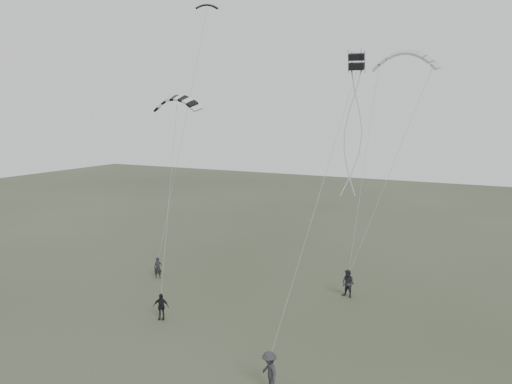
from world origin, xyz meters
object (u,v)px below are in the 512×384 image
at_px(flyer_right, 348,284).
at_px(flyer_center, 161,306).
at_px(flyer_left, 158,268).
at_px(kite_pale_large, 405,52).
at_px(kite_box, 357,62).
at_px(flyer_far, 269,372).
at_px(kite_striped, 177,98).
at_px(kite_dark_small, 207,5).

xyz_separation_m(flyer_right, flyer_center, (-8.79, -8.49, -0.14)).
height_order(flyer_left, flyer_center, flyer_center).
height_order(kite_pale_large, kite_box, kite_pale_large).
xyz_separation_m(flyer_far, kite_striped, (-11.12, 9.08, 12.14)).
height_order(flyer_right, flyer_far, flyer_right).
distance_m(kite_pale_large, kite_box, 12.27).
height_order(flyer_right, kite_pale_large, kite_pale_large).
bearing_deg(kite_striped, kite_pale_large, 30.15).
relative_size(flyer_left, kite_box, 2.08).
height_order(kite_dark_small, kite_pale_large, kite_dark_small).
xyz_separation_m(flyer_left, kite_pale_large, (15.67, 7.80, 15.41)).
distance_m(flyer_left, kite_dark_small, 19.80).
relative_size(flyer_right, flyer_center, 1.17).
relative_size(flyer_center, kite_dark_small, 0.94).
relative_size(flyer_right, kite_box, 2.46).
bearing_deg(kite_striped, flyer_right, 14.01).
distance_m(flyer_far, kite_dark_small, 26.84).
height_order(kite_striped, kite_box, kite_box).
distance_m(flyer_center, kite_box, 17.55).
distance_m(flyer_right, kite_box, 15.36).
bearing_deg(flyer_center, flyer_far, -44.99).
xyz_separation_m(flyer_center, flyer_far, (9.02, -4.11, 0.13)).
xyz_separation_m(flyer_right, kite_dark_small, (-11.87, 1.90, 19.06)).
height_order(flyer_left, kite_pale_large, kite_pale_large).
height_order(flyer_right, kite_dark_small, kite_dark_small).
height_order(flyer_far, kite_pale_large, kite_pale_large).
bearing_deg(kite_dark_small, kite_box, -61.43).
height_order(flyer_right, kite_striped, kite_striped).
distance_m(flyer_far, kite_striped, 18.80).
bearing_deg(flyer_right, kite_dark_small, -172.57).
bearing_deg(kite_pale_large, flyer_center, -130.35).
xyz_separation_m(flyer_left, kite_striped, (2.74, -0.95, 12.28)).
bearing_deg(kite_pale_large, flyer_left, -155.59).
relative_size(flyer_left, kite_dark_small, 0.94).
bearing_deg(kite_dark_small, kite_striped, -108.82).
distance_m(kite_striped, kite_box, 13.48).
bearing_deg(kite_box, flyer_right, 94.71).
relative_size(flyer_far, kite_striped, 0.55).
height_order(flyer_right, flyer_center, flyer_right).
bearing_deg(kite_box, kite_dark_small, 135.66).
relative_size(kite_dark_small, kite_pale_large, 0.37).
bearing_deg(flyer_left, flyer_right, -18.72).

